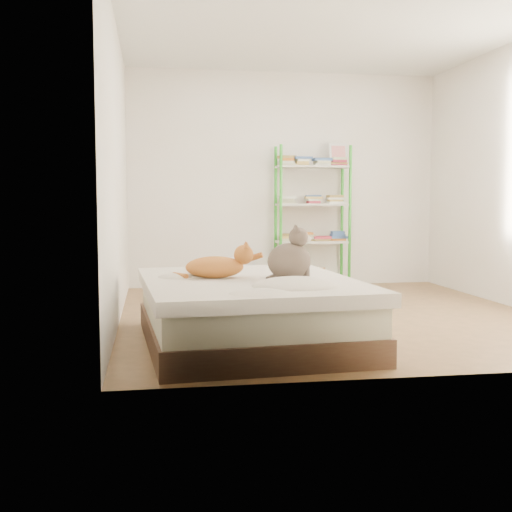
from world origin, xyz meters
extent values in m
cube|color=#976E45|center=(0.00, 0.00, 0.00)|extent=(3.80, 4.20, 0.01)
cube|color=white|center=(0.00, 0.00, 2.60)|extent=(3.80, 4.20, 0.01)
cube|color=white|center=(0.00, 2.10, 1.30)|extent=(3.80, 0.01, 2.60)
cube|color=white|center=(0.00, -2.10, 1.30)|extent=(3.80, 0.01, 2.60)
cube|color=white|center=(-1.90, 0.00, 1.30)|extent=(0.01, 4.20, 2.60)
cube|color=#502F25|center=(-0.91, -1.05, 0.09)|extent=(1.60, 1.95, 0.18)
cube|color=#EDE8C0|center=(-0.91, -1.05, 0.29)|extent=(1.56, 1.89, 0.20)
cube|color=silver|center=(-0.91, -1.05, 0.43)|extent=(1.64, 1.98, 0.09)
cylinder|color=green|center=(-0.12, 1.72, 0.85)|extent=(0.04, 0.04, 1.70)
cylinder|color=green|center=(-0.12, 2.04, 0.85)|extent=(0.04, 0.04, 1.70)
cylinder|color=green|center=(0.72, 1.72, 0.85)|extent=(0.04, 0.04, 1.70)
cylinder|color=green|center=(0.72, 2.04, 0.85)|extent=(0.04, 0.04, 1.70)
cube|color=beige|center=(0.30, 1.88, 0.10)|extent=(0.86, 0.34, 0.02)
cube|color=beige|center=(0.30, 1.88, 0.55)|extent=(0.86, 0.34, 0.02)
cube|color=beige|center=(0.30, 1.88, 1.00)|extent=(0.86, 0.34, 0.02)
cube|color=beige|center=(0.30, 1.88, 1.45)|extent=(0.86, 0.34, 0.02)
cube|color=#BB3144|center=(0.30, 1.88, 0.16)|extent=(0.20, 0.16, 0.09)
cube|color=#BB3144|center=(0.00, 1.88, 0.61)|extent=(0.20, 0.16, 0.09)
cube|color=#BB3144|center=(0.20, 1.88, 0.61)|extent=(0.20, 0.16, 0.09)
cube|color=#BB3144|center=(0.40, 1.88, 0.61)|extent=(0.20, 0.16, 0.09)
cube|color=#BB3144|center=(0.60, 1.88, 0.61)|extent=(0.20, 0.16, 0.09)
cube|color=#BB3144|center=(0.00, 1.88, 1.06)|extent=(0.20, 0.16, 0.09)
cube|color=#BB3144|center=(0.30, 1.88, 1.06)|extent=(0.20, 0.16, 0.09)
cube|color=#BB3144|center=(0.60, 1.88, 1.06)|extent=(0.20, 0.16, 0.09)
cube|color=#BB3144|center=(0.00, 1.88, 1.51)|extent=(0.20, 0.16, 0.09)
cube|color=#BB3144|center=(0.20, 1.88, 1.51)|extent=(0.20, 0.16, 0.09)
cube|color=#BB3144|center=(0.40, 1.88, 1.51)|extent=(0.20, 0.16, 0.09)
cube|color=#BB3144|center=(0.60, 1.88, 1.51)|extent=(0.20, 0.16, 0.09)
cube|color=silver|center=(0.63, 1.93, 1.60)|extent=(0.22, 0.07, 0.28)
cube|color=red|center=(0.63, 1.92, 1.60)|extent=(0.17, 0.05, 0.22)
cube|color=#A77449|center=(-0.09, 0.90, 0.16)|extent=(0.46, 0.37, 0.32)
cube|color=#4F1C87|center=(-0.09, 0.72, 0.15)|extent=(0.27, 0.01, 0.07)
cube|color=#A77449|center=(-0.09, 0.72, 0.32)|extent=(0.45, 0.14, 0.10)
cube|color=silver|center=(-0.58, 1.85, 0.17)|extent=(0.35, 0.32, 0.33)
cube|color=silver|center=(-0.58, 1.85, 0.35)|extent=(0.38, 0.36, 0.03)
camera|label=1|loc=(-1.61, -5.65, 1.05)|focal=45.00mm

